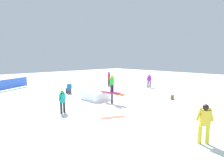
# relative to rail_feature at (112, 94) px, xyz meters

# --- Properties ---
(ground_plane) EXTENTS (60.00, 60.00, 0.00)m
(ground_plane) POSITION_rel_rail_feature_xyz_m (0.00, 0.00, -0.65)
(ground_plane) COLOR white
(rail_feature) EXTENTS (2.05, 0.47, 0.78)m
(rail_feature) POSITION_rel_rail_feature_xyz_m (0.00, 0.00, 0.00)
(rail_feature) COLOR black
(rail_feature) RESTS_ON ground
(snow_kicker_ramp) EXTENTS (1.93, 1.66, 0.63)m
(snow_kicker_ramp) POSITION_rel_rail_feature_xyz_m (-1.70, -0.16, -0.33)
(snow_kicker_ramp) COLOR white
(snow_kicker_ramp) RESTS_ON ground
(main_rider_on_rail) EXTENTS (1.30, 0.79, 1.26)m
(main_rider_on_rail) POSITION_rel_rail_feature_xyz_m (0.00, 0.00, 0.75)
(main_rider_on_rail) COLOR #C42799
(main_rider_on_rail) RESTS_ON rail_feature
(bystander_teal) EXTENTS (0.28, 0.58, 1.32)m
(bystander_teal) POSITION_rel_rail_feature_xyz_m (-0.38, -3.54, 0.10)
(bystander_teal) COLOR #2A2A1C
(bystander_teal) RESTS_ON ground
(bystander_yellow) EXTENTS (0.53, 0.49, 1.51)m
(bystander_yellow) POSITION_rel_rail_feature_xyz_m (6.56, -1.51, 0.20)
(bystander_yellow) COLOR gold
(bystander_yellow) RESTS_ON ground
(bystander_red) EXTENTS (0.62, 0.42, 1.66)m
(bystander_red) POSITION_rel_rail_feature_xyz_m (-5.66, 4.82, 0.29)
(bystander_red) COLOR #272426
(bystander_red) RESTS_ON ground
(bystander_purple) EXTENTS (0.32, 0.59, 1.43)m
(bystander_purple) POSITION_rel_rail_feature_xyz_m (-2.11, 7.43, 0.16)
(bystander_purple) COLOR black
(bystander_purple) RESTS_ON ground
(loose_snowboard_coral) EXTENTS (0.83, 1.32, 0.02)m
(loose_snowboard_coral) POSITION_rel_rail_feature_xyz_m (2.18, -1.98, -0.63)
(loose_snowboard_coral) COLOR #EF6D4F
(loose_snowboard_coral) RESTS_ON ground
(folding_chair) EXTENTS (0.49, 0.49, 0.88)m
(folding_chair) POSITION_rel_rail_feature_xyz_m (-5.21, -0.45, -0.23)
(folding_chair) COLOR #3F3F44
(folding_chair) RESTS_ON ground
(backpack_on_snow) EXTENTS (0.31, 0.36, 0.34)m
(backpack_on_snow) POSITION_rel_rail_feature_xyz_m (2.28, 4.23, -0.48)
(backpack_on_snow) COLOR brown
(backpack_on_snow) RESTS_ON ground
(safety_fence) EXTENTS (1.95, 3.20, 1.10)m
(safety_fence) POSITION_rel_rail_feature_xyz_m (-11.00, -3.48, -0.05)
(safety_fence) COLOR blue
(safety_fence) RESTS_ON ground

